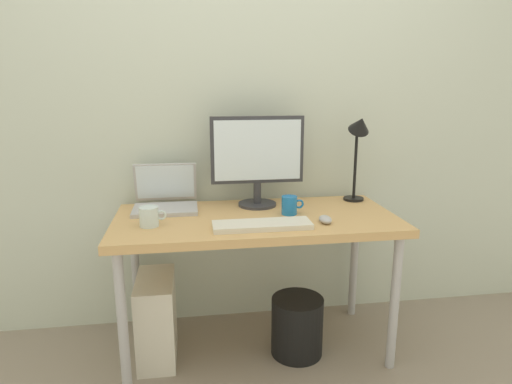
{
  "coord_description": "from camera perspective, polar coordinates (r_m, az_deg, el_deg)",
  "views": [
    {
      "loc": [
        -0.31,
        -2.03,
        1.33
      ],
      "look_at": [
        0.0,
        0.0,
        0.84
      ],
      "focal_mm": 30.91,
      "sensor_mm": 36.0,
      "label": 1
    }
  ],
  "objects": [
    {
      "name": "monitor",
      "position": [
        2.27,
        0.18,
        4.65
      ],
      "size": [
        0.48,
        0.2,
        0.47
      ],
      "color": "#333338",
      "rests_on": "desk"
    },
    {
      "name": "back_wall",
      "position": [
        2.43,
        -1.39,
        12.87
      ],
      "size": [
        4.4,
        0.04,
        2.6
      ],
      "primitive_type": "cube",
      "color": "silver",
      "rests_on": "ground_plane"
    },
    {
      "name": "wastebasket",
      "position": [
        2.33,
        5.34,
        -16.88
      ],
      "size": [
        0.26,
        0.26,
        0.3
      ],
      "primitive_type": "cylinder",
      "color": "black",
      "rests_on": "ground_plane"
    },
    {
      "name": "desk_lamp",
      "position": [
        2.4,
        13.18,
        6.79
      ],
      "size": [
        0.11,
        0.16,
        0.48
      ],
      "color": "black",
      "rests_on": "desk"
    },
    {
      "name": "desk",
      "position": [
        2.16,
        -0.0,
        -4.82
      ],
      "size": [
        1.36,
        0.64,
        0.72
      ],
      "color": "tan",
      "rests_on": "ground_plane"
    },
    {
      "name": "mouse",
      "position": [
        2.05,
        8.97,
        -3.52
      ],
      "size": [
        0.06,
        0.09,
        0.03
      ],
      "primitive_type": "ellipsoid",
      "color": "#B2B2B7",
      "rests_on": "desk"
    },
    {
      "name": "coffee_mug",
      "position": [
        2.16,
        4.38,
        -1.72
      ],
      "size": [
        0.11,
        0.08,
        0.09
      ],
      "color": "#1E72BF",
      "rests_on": "desk"
    },
    {
      "name": "computer_tower",
      "position": [
        2.33,
        -12.73,
        -15.59
      ],
      "size": [
        0.18,
        0.36,
        0.42
      ],
      "primitive_type": "cube",
      "color": "silver",
      "rests_on": "ground_plane"
    },
    {
      "name": "ground_plane",
      "position": [
        2.45,
        -0.0,
        -19.39
      ],
      "size": [
        6.0,
        6.0,
        0.0
      ],
      "primitive_type": "plane",
      "color": "gray"
    },
    {
      "name": "glass_cup",
      "position": [
        2.03,
        -13.64,
        -3.11
      ],
      "size": [
        0.12,
        0.09,
        0.09
      ],
      "color": "silver",
      "rests_on": "desk"
    },
    {
      "name": "laptop",
      "position": [
        2.31,
        -11.64,
        -0.7
      ],
      "size": [
        0.32,
        0.28,
        0.22
      ],
      "color": "#B2B2B7",
      "rests_on": "desk"
    },
    {
      "name": "keyboard",
      "position": [
        1.97,
        0.78,
        -4.29
      ],
      "size": [
        0.44,
        0.14,
        0.02
      ],
      "primitive_type": "cube",
      "color": "silver",
      "rests_on": "desk"
    }
  ]
}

